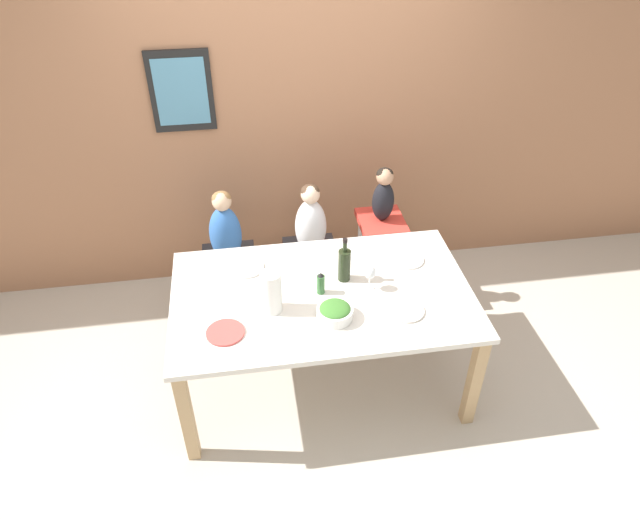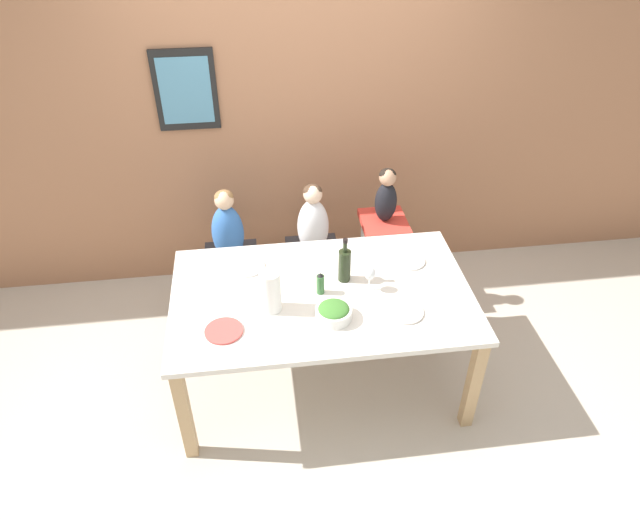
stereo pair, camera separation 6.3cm
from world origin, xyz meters
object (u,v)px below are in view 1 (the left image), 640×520
(chair_right_highchair, at_px, (380,237))
(dinner_plate_front_right, at_px, (406,310))
(person_baby_right, at_px, (384,194))
(paper_towel_roll, at_px, (271,292))
(chair_far_left, at_px, (230,267))
(salad_bowl_large, at_px, (335,312))
(dinner_plate_back_left, at_px, (247,268))
(person_child_center, at_px, (311,222))
(person_child_left, at_px, (225,229))
(wine_bottle, at_px, (344,264))
(dinner_plate_front_left, at_px, (225,332))
(chair_far_center, at_px, (311,260))
(wine_glass_near, at_px, (370,273))
(dinner_plate_back_right, at_px, (407,259))

(chair_right_highchair, relative_size, dinner_plate_front_right, 3.33)
(person_baby_right, distance_m, paper_towel_roll, 1.24)
(chair_far_left, relative_size, salad_bowl_large, 2.31)
(dinner_plate_back_left, bearing_deg, dinner_plate_front_right, -31.62)
(dinner_plate_front_right, bearing_deg, person_child_center, 111.58)
(person_child_left, height_order, wine_bottle, wine_bottle)
(paper_towel_roll, bearing_deg, salad_bowl_large, -19.84)
(person_child_center, distance_m, paper_towel_roll, 0.96)
(person_child_left, bearing_deg, dinner_plate_front_left, -91.00)
(person_baby_right, bearing_deg, dinner_plate_back_left, -153.91)
(chair_far_left, relative_size, person_child_left, 0.87)
(chair_far_center, xyz_separation_m, person_child_center, (0.00, 0.00, 0.33))
(chair_right_highchair, height_order, salad_bowl_large, salad_bowl_large)
(chair_far_center, height_order, dinner_plate_back_left, dinner_plate_back_left)
(chair_far_left, distance_m, chair_far_center, 0.60)
(dinner_plate_front_left, relative_size, dinner_plate_back_left, 1.00)
(person_child_left, relative_size, wine_bottle, 1.84)
(chair_far_left, bearing_deg, chair_far_center, 0.00)
(paper_towel_roll, bearing_deg, wine_bottle, 25.06)
(chair_far_left, height_order, chair_far_center, same)
(wine_glass_near, xyz_separation_m, dinner_plate_back_left, (-0.71, 0.31, -0.11))
(dinner_plate_front_left, bearing_deg, dinner_plate_front_right, 1.28)
(wine_glass_near, xyz_separation_m, dinner_plate_front_left, (-0.86, -0.25, -0.11))
(person_child_center, relative_size, salad_bowl_large, 2.66)
(dinner_plate_front_left, bearing_deg, person_baby_right, 42.67)
(dinner_plate_front_left, bearing_deg, person_child_center, 59.39)
(wine_bottle, distance_m, dinner_plate_front_right, 0.46)
(chair_far_center, bearing_deg, dinner_plate_front_right, -68.41)
(dinner_plate_front_right, bearing_deg, chair_far_left, 134.51)
(chair_far_left, xyz_separation_m, wine_glass_near, (0.84, -0.79, 0.45))
(dinner_plate_back_left, bearing_deg, salad_bowl_large, -48.79)
(person_baby_right, height_order, dinner_plate_front_right, person_baby_right)
(person_child_left, distance_m, paper_towel_roll, 0.93)
(salad_bowl_large, bearing_deg, wine_glass_near, 42.17)
(salad_bowl_large, bearing_deg, dinner_plate_front_left, -177.10)
(person_child_left, relative_size, person_baby_right, 1.35)
(dinner_plate_front_left, bearing_deg, wine_glass_near, 16.56)
(chair_right_highchair, bearing_deg, person_baby_right, 90.00)
(wine_bottle, relative_size, dinner_plate_front_right, 1.41)
(paper_towel_roll, xyz_separation_m, dinner_plate_front_left, (-0.27, -0.15, -0.12))
(chair_far_center, relative_size, dinner_plate_back_right, 2.25)
(person_child_center, bearing_deg, dinner_plate_back_left, -134.28)
(person_child_left, bearing_deg, person_baby_right, 0.02)
(person_child_center, bearing_deg, person_baby_right, 0.03)
(person_child_left, xyz_separation_m, dinner_plate_back_right, (1.14, -0.55, 0.01))
(person_child_left, height_order, person_child_center, same)
(wine_glass_near, bearing_deg, person_baby_right, 70.87)
(person_baby_right, height_order, dinner_plate_back_right, person_baby_right)
(person_child_center, height_order, wine_glass_near, person_child_center)
(chair_far_left, relative_size, dinner_plate_front_left, 2.25)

